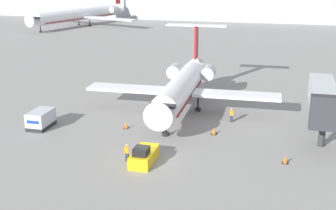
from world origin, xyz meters
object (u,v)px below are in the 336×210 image
object	(u,v)px
pushback_tug	(144,156)
worker_near_tug	(127,152)
traffic_cone_mid	(285,160)
jet_bridge	(323,99)
traffic_cone_left	(126,125)
luggage_cart	(41,119)
airplane_parked_far_left	(81,14)
airplane_main	(182,86)
traffic_cone_right	(214,131)
worker_by_wing	(232,115)

from	to	relation	value
pushback_tug	worker_near_tug	xyz separation A→B (m)	(-1.71, -0.03, 0.19)
pushback_tug	traffic_cone_mid	size ratio (longest dim) A/B	5.66
jet_bridge	traffic_cone_left	bearing A→B (deg)	-174.39
luggage_cart	airplane_parked_far_left	world-z (taller)	airplane_parked_far_left
airplane_main	traffic_cone_right	world-z (taller)	airplane_main
pushback_tug	worker_near_tug	size ratio (longest dim) A/B	2.54
traffic_cone_left	luggage_cart	bearing A→B (deg)	-167.55
pushback_tug	jet_bridge	world-z (taller)	jet_bridge
airplane_main	jet_bridge	xyz separation A→B (m)	(16.70, -5.81, 1.12)
jet_bridge	worker_by_wing	bearing A→B (deg)	162.61
airplane_main	traffic_cone_left	size ratio (longest dim) A/B	31.62
traffic_cone_left	airplane_parked_far_left	world-z (taller)	airplane_parked_far_left
worker_near_tug	jet_bridge	xyz separation A→B (m)	(18.40, 10.89, 3.55)
traffic_cone_right	jet_bridge	xyz separation A→B (m)	(11.38, 1.58, 4.06)
luggage_cart	worker_near_tug	world-z (taller)	luggage_cart
airplane_main	worker_by_wing	bearing A→B (deg)	-21.80
worker_near_tug	airplane_parked_far_left	world-z (taller)	airplane_parked_far_left
airplane_main	worker_near_tug	world-z (taller)	airplane_main
airplane_parked_far_left	luggage_cart	bearing A→B (deg)	-68.80
airplane_main	worker_by_wing	size ratio (longest dim) A/B	14.51
pushback_tug	worker_by_wing	world-z (taller)	pushback_tug
airplane_main	airplane_parked_far_left	bearing A→B (deg)	122.28
worker_by_wing	luggage_cart	bearing A→B (deg)	-160.81
luggage_cart	traffic_cone_right	distance (m)	19.98
airplane_main	jet_bridge	distance (m)	17.72
traffic_cone_left	airplane_parked_far_left	distance (m)	93.66
traffic_cone_mid	traffic_cone_right	bearing A→B (deg)	141.75
traffic_cone_left	traffic_cone_mid	xyz separation A→B (m)	(17.95, -5.62, -0.01)
jet_bridge	airplane_parked_far_left	bearing A→B (deg)	128.39
airplane_main	traffic_cone_right	size ratio (longest dim) A/B	30.51
worker_by_wing	airplane_parked_far_left	distance (m)	95.09
airplane_main	traffic_cone_right	xyz separation A→B (m)	(5.33, -7.39, -2.94)
pushback_tug	worker_by_wing	xyz separation A→B (m)	(6.71, 13.98, 0.19)
luggage_cart	traffic_cone_mid	world-z (taller)	luggage_cart
worker_near_tug	jet_bridge	size ratio (longest dim) A/B	0.14
luggage_cart	worker_near_tug	size ratio (longest dim) A/B	2.10
worker_near_tug	traffic_cone_mid	xyz separation A→B (m)	(14.83, 3.15, -0.53)
pushback_tug	traffic_cone_mid	distance (m)	13.50
pushback_tug	worker_near_tug	world-z (taller)	pushback_tug
traffic_cone_left	worker_by_wing	bearing A→B (deg)	24.45
worker_near_tug	worker_by_wing	bearing A→B (deg)	59.03
luggage_cart	traffic_cone_right	world-z (taller)	luggage_cart
airplane_main	luggage_cart	xyz separation A→B (m)	(-14.47, -10.06, -2.31)
worker_near_tug	airplane_main	bearing A→B (deg)	84.20
traffic_cone_left	traffic_cone_right	world-z (taller)	traffic_cone_right
pushback_tug	worker_near_tug	distance (m)	1.72
traffic_cone_right	pushback_tug	bearing A→B (deg)	-119.81
airplane_main	jet_bridge	world-z (taller)	airplane_main
traffic_cone_right	traffic_cone_mid	size ratio (longest dim) A/B	1.05
traffic_cone_left	traffic_cone_right	bearing A→B (deg)	3.03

